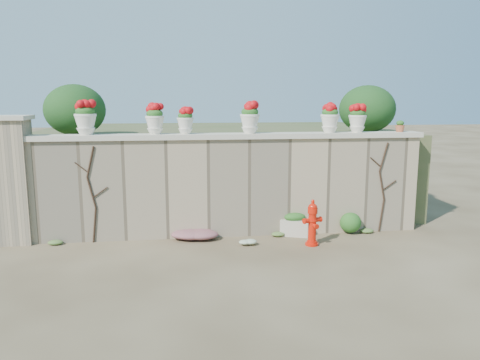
{
  "coord_description": "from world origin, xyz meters",
  "views": [
    {
      "loc": [
        -0.96,
        -7.58,
        2.8
      ],
      "look_at": [
        0.19,
        1.4,
        1.21
      ],
      "focal_mm": 35.0,
      "sensor_mm": 36.0,
      "label": 1
    }
  ],
  "objects": [
    {
      "name": "planter_box",
      "position": [
        1.35,
        1.55,
        0.22
      ],
      "size": [
        0.65,
        0.51,
        0.47
      ],
      "rotation": [
        0.0,
        0.0,
        -0.36
      ],
      "color": "beige",
      "rests_on": "ground"
    },
    {
      "name": "green_shrub",
      "position": [
        2.56,
        1.55,
        0.27
      ],
      "size": [
        0.56,
        0.5,
        0.53
      ],
      "primitive_type": "ellipsoid",
      "color": "#1E5119",
      "rests_on": "ground"
    },
    {
      "name": "terracotta_pot",
      "position": [
        3.65,
        1.8,
        2.21
      ],
      "size": [
        0.19,
        0.19,
        0.23
      ],
      "color": "#AE5635",
      "rests_on": "wall_cap"
    },
    {
      "name": "fire_hydrant",
      "position": [
        1.52,
        0.86,
        0.45
      ],
      "size": [
        0.39,
        0.28,
        0.89
      ],
      "rotation": [
        0.0,
        0.0,
        0.31
      ],
      "color": "red",
      "rests_on": "ground"
    },
    {
      "name": "urn_pot_5",
      "position": [
        2.7,
        1.8,
        2.38
      ],
      "size": [
        0.37,
        0.37,
        0.58
      ],
      "color": "silver",
      "rests_on": "wall_cap"
    },
    {
      "name": "urn_pot_0",
      "position": [
        -2.76,
        1.8,
        2.42
      ],
      "size": [
        0.42,
        0.42,
        0.65
      ],
      "color": "silver",
      "rests_on": "wall_cap"
    },
    {
      "name": "urn_pot_4",
      "position": [
        2.11,
        1.8,
        2.4
      ],
      "size": [
        0.38,
        0.38,
        0.6
      ],
      "color": "silver",
      "rests_on": "wall_cap"
    },
    {
      "name": "urn_pot_2",
      "position": [
        -0.85,
        1.8,
        2.36
      ],
      "size": [
        0.33,
        0.33,
        0.52
      ],
      "color": "silver",
      "rests_on": "wall_cap"
    },
    {
      "name": "back_shrub_right",
      "position": [
        3.4,
        3.0,
        2.55
      ],
      "size": [
        1.3,
        1.3,
        1.1
      ],
      "primitive_type": "ellipsoid",
      "color": "#143814",
      "rests_on": "raised_fill"
    },
    {
      "name": "urn_pot_3",
      "position": [
        0.44,
        1.8,
        2.41
      ],
      "size": [
        0.4,
        0.4,
        0.62
      ],
      "color": "silver",
      "rests_on": "wall_cap"
    },
    {
      "name": "wall_cap",
      "position": [
        0.0,
        1.8,
        2.05
      ],
      "size": [
        8.1,
        0.52,
        0.1
      ],
      "primitive_type": "cube",
      "color": "beige",
      "rests_on": "stone_wall"
    },
    {
      "name": "ground",
      "position": [
        0.0,
        0.0,
        0.0
      ],
      "size": [
        80.0,
        80.0,
        0.0
      ],
      "primitive_type": "plane",
      "color": "#4B3C25",
      "rests_on": "ground"
    },
    {
      "name": "urn_pot_1",
      "position": [
        -1.44,
        1.8,
        2.39
      ],
      "size": [
        0.37,
        0.37,
        0.58
      ],
      "color": "silver",
      "rests_on": "wall_cap"
    },
    {
      "name": "back_shrub_left",
      "position": [
        -3.2,
        3.0,
        2.55
      ],
      "size": [
        1.3,
        1.3,
        1.1
      ],
      "primitive_type": "ellipsoid",
      "color": "#143814",
      "rests_on": "raised_fill"
    },
    {
      "name": "white_flowers",
      "position": [
        0.32,
        1.04,
        0.08
      ],
      "size": [
        0.44,
        0.35,
        0.16
      ],
      "primitive_type": "ellipsoid",
      "color": "white",
      "rests_on": "ground"
    },
    {
      "name": "stone_wall",
      "position": [
        0.0,
        1.8,
        1.0
      ],
      "size": [
        8.0,
        0.4,
        2.0
      ],
      "primitive_type": "cube",
      "color": "tan",
      "rests_on": "ground"
    },
    {
      "name": "vine_left",
      "position": [
        -2.67,
        1.58,
        0.99
      ],
      "size": [
        0.6,
        0.04,
        1.91
      ],
      "color": "black",
      "rests_on": "ground"
    },
    {
      "name": "vine_right",
      "position": [
        3.23,
        1.58,
        0.99
      ],
      "size": [
        0.6,
        0.04,
        1.91
      ],
      "color": "black",
      "rests_on": "ground"
    },
    {
      "name": "magenta_clump",
      "position": [
        -0.65,
        1.53,
        0.12
      ],
      "size": [
        0.93,
        0.62,
        0.25
      ],
      "primitive_type": "ellipsoid",
      "color": "#B2236A",
      "rests_on": "ground"
    },
    {
      "name": "gate_pillar",
      "position": [
        -4.15,
        1.8,
        1.26
      ],
      "size": [
        0.72,
        0.72,
        2.48
      ],
      "color": "tan",
      "rests_on": "ground"
    },
    {
      "name": "raised_fill",
      "position": [
        0.0,
        5.0,
        1.0
      ],
      "size": [
        9.0,
        6.0,
        2.0
      ],
      "primitive_type": "cube",
      "color": "#384C23",
      "rests_on": "ground"
    }
  ]
}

